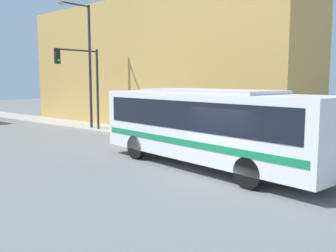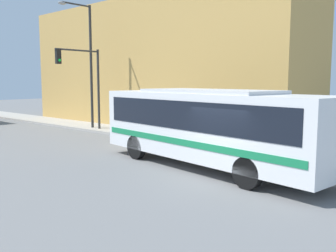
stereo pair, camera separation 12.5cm
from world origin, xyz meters
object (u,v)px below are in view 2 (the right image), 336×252
traffic_light_pole (84,75)px  street_lamp (87,57)px  fire_hydrant (203,137)px  parking_meter (138,121)px  city_bus (208,123)px

traffic_light_pole → street_lamp: size_ratio=0.64×
fire_hydrant → parking_meter: (0.00, 4.95, 0.47)m
traffic_light_pole → parking_meter: (0.97, -3.97, -2.84)m
parking_meter → street_lamp: bearing=90.4°
fire_hydrant → traffic_light_pole: (-0.97, 8.93, 3.30)m
city_bus → street_lamp: (3.76, 12.88, 3.22)m
fire_hydrant → traffic_light_pole: 9.57m
city_bus → parking_meter: (3.80, 8.00, -0.82)m
fire_hydrant → parking_meter: 4.98m
traffic_light_pole → parking_meter: 4.98m
parking_meter → street_lamp: street_lamp is taller
street_lamp → city_bus: bearing=-106.3°
traffic_light_pole → parking_meter: traffic_light_pole is taller
fire_hydrant → city_bus: bearing=-141.2°
city_bus → traffic_light_pole: (2.83, 11.98, 2.02)m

